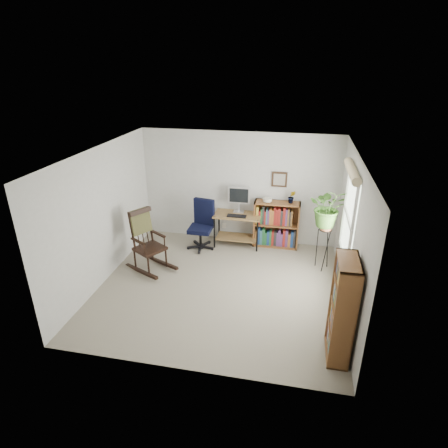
% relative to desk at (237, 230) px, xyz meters
% --- Properties ---
extents(floor, '(4.20, 4.00, 0.00)m').
position_rel_desk_xyz_m(floor, '(-0.03, -1.70, -0.36)').
color(floor, gray).
rests_on(floor, ground).
extents(ceiling, '(4.20, 4.00, 0.00)m').
position_rel_desk_xyz_m(ceiling, '(-0.03, -1.70, 2.04)').
color(ceiling, white).
rests_on(ceiling, ground).
extents(wall_back, '(4.20, 0.00, 2.40)m').
position_rel_desk_xyz_m(wall_back, '(-0.03, 0.30, 0.84)').
color(wall_back, silver).
rests_on(wall_back, ground).
extents(wall_front, '(4.20, 0.00, 2.40)m').
position_rel_desk_xyz_m(wall_front, '(-0.03, -3.70, 0.84)').
color(wall_front, silver).
rests_on(wall_front, ground).
extents(wall_left, '(0.00, 4.00, 2.40)m').
position_rel_desk_xyz_m(wall_left, '(-2.13, -1.70, 0.84)').
color(wall_left, silver).
rests_on(wall_left, ground).
extents(wall_right, '(0.00, 4.00, 2.40)m').
position_rel_desk_xyz_m(wall_right, '(2.07, -1.70, 0.84)').
color(wall_right, silver).
rests_on(wall_right, ground).
extents(window, '(0.12, 1.20, 1.50)m').
position_rel_desk_xyz_m(window, '(2.03, -1.40, 1.04)').
color(window, white).
rests_on(window, wall_right).
extents(desk, '(0.99, 0.55, 0.71)m').
position_rel_desk_xyz_m(desk, '(0.00, 0.00, 0.00)').
color(desk, olive).
rests_on(desk, floor).
extents(monitor, '(0.46, 0.16, 0.56)m').
position_rel_desk_xyz_m(monitor, '(-0.00, 0.14, 0.64)').
color(monitor, silver).
rests_on(monitor, desk).
extents(keyboard, '(0.40, 0.15, 0.02)m').
position_rel_desk_xyz_m(keyboard, '(0.00, -0.12, 0.37)').
color(keyboard, black).
rests_on(keyboard, desk).
extents(office_chair, '(0.68, 0.68, 1.07)m').
position_rel_desk_xyz_m(office_chair, '(-0.74, -0.32, 0.18)').
color(office_chair, black).
rests_on(office_chair, floor).
extents(rocking_chair, '(1.20, 1.07, 1.20)m').
position_rel_desk_xyz_m(rocking_chair, '(-1.45, -1.35, 0.24)').
color(rocking_chair, black).
rests_on(rocking_chair, floor).
extents(low_bookshelf, '(0.95, 0.32, 1.01)m').
position_rel_desk_xyz_m(low_bookshelf, '(0.82, 0.12, 0.15)').
color(low_bookshelf, brown).
rests_on(low_bookshelf, floor).
extents(tall_bookshelf, '(0.27, 0.64, 1.47)m').
position_rel_desk_xyz_m(tall_bookshelf, '(1.89, -3.00, 0.38)').
color(tall_bookshelf, brown).
rests_on(tall_bookshelf, floor).
extents(plant_stand, '(0.34, 0.34, 0.96)m').
position_rel_desk_xyz_m(plant_stand, '(1.77, -0.67, 0.12)').
color(plant_stand, black).
rests_on(plant_stand, floor).
extents(spider_plant, '(1.69, 1.88, 1.46)m').
position_rel_desk_xyz_m(spider_plant, '(1.77, -0.67, 1.27)').
color(spider_plant, '#3D6D26').
rests_on(spider_plant, plant_stand).
extents(potted_plant_small, '(0.13, 0.24, 0.11)m').
position_rel_desk_xyz_m(potted_plant_small, '(1.10, 0.13, 0.70)').
color(potted_plant_small, '#3D6D26').
rests_on(potted_plant_small, low_bookshelf).
extents(framed_picture, '(0.32, 0.04, 0.32)m').
position_rel_desk_xyz_m(framed_picture, '(0.82, 0.27, 1.09)').
color(framed_picture, black).
rests_on(framed_picture, wall_back).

